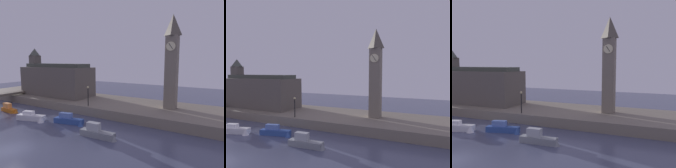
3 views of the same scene
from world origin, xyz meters
The scene contains 9 objects.
ground_plane centered at (0.00, 0.00, 0.00)m, with size 120.00×120.00×0.00m, color #474C66.
far_embankment centered at (0.00, 20.00, 0.75)m, with size 70.00×12.00×1.50m, color slate.
clock_tower centered at (11.36, 20.43, 9.24)m, with size 2.01×2.06×14.94m.
parliament_hall centered at (-14.35, 19.88, 4.99)m, with size 16.74×6.75×10.68m.
streetlamp centered at (-1.18, 14.83, 3.68)m, with size 0.36×0.36×3.44m.
boat_cruiser_grey centered at (6.16, 7.50, 0.57)m, with size 5.06×1.35×1.89m.
boat_patrol_orange centered at (-14.45, 8.82, 0.52)m, with size 4.48×1.47×1.69m.
boat_ferry_white centered at (-6.55, 7.70, 0.50)m, with size 5.30×2.40×1.50m.
boat_tour_blue centered at (-0.43, 9.50, 0.54)m, with size 5.13×2.03×1.68m.
Camera 1 is at (18.93, -10.82, 9.29)m, focal length 30.75 mm.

